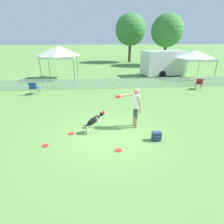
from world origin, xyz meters
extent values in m
plane|color=#5B8C42|center=(0.00, 0.00, 0.00)|extent=(240.00, 240.00, 0.00)
cylinder|color=tan|center=(1.16, 0.40, 0.24)|extent=(0.11, 0.11, 0.48)
cylinder|color=#474C5B|center=(1.16, 0.40, 0.68)|extent=(0.12, 0.12, 0.40)
cylinder|color=tan|center=(1.12, 0.60, 0.24)|extent=(0.11, 0.11, 0.48)
cylinder|color=#474C5B|center=(1.12, 0.60, 0.68)|extent=(0.12, 0.12, 0.40)
cylinder|color=white|center=(1.14, 0.50, 1.18)|extent=(0.33, 0.33, 0.60)
sphere|color=tan|center=(1.14, 0.50, 1.60)|extent=(0.24, 0.24, 0.24)
cylinder|color=tan|center=(1.24, 0.31, 1.09)|extent=(0.22, 0.15, 0.73)
cylinder|color=tan|center=(0.74, 0.62, 1.42)|extent=(0.74, 0.16, 0.14)
cylinder|color=red|center=(0.38, 0.59, 1.36)|extent=(0.22, 0.22, 0.02)
cylinder|color=red|center=(0.38, 0.59, 1.39)|extent=(0.22, 0.22, 0.02)
cylinder|color=red|center=(0.38, 0.59, 1.41)|extent=(0.22, 0.22, 0.02)
ellipsoid|color=black|center=(-0.67, 0.11, 0.54)|extent=(0.70, 0.39, 0.55)
ellipsoid|color=silver|center=(-0.67, 0.11, 0.50)|extent=(0.36, 0.21, 0.27)
sphere|color=black|center=(-0.33, 0.18, 0.77)|extent=(0.16, 0.16, 0.16)
cone|color=black|center=(-0.27, 0.19, 0.82)|extent=(0.16, 0.12, 0.14)
cylinder|color=red|center=(-0.27, 0.19, 0.82)|extent=(0.19, 0.25, 0.20)
cone|color=black|center=(-0.37, 0.22, 0.84)|extent=(0.05, 0.05, 0.07)
cone|color=black|center=(-0.35, 0.13, 0.84)|extent=(0.05, 0.05, 0.07)
cylinder|color=silver|center=(-0.95, 0.14, 0.18)|extent=(0.06, 0.06, 0.36)
cylinder|color=silver|center=(-0.91, -0.04, 0.18)|extent=(0.06, 0.06, 0.36)
cylinder|color=silver|center=(-0.51, 0.22, 0.56)|extent=(0.18, 0.09, 0.29)
cylinder|color=silver|center=(-0.47, 0.07, 0.56)|extent=(0.18, 0.09, 0.29)
cone|color=black|center=(-1.06, 0.02, 0.40)|extent=(0.31, 0.12, 0.21)
cylinder|color=red|center=(-2.40, -0.74, 0.01)|extent=(0.22, 0.22, 0.02)
cylinder|color=red|center=(0.20, -1.24, 0.01)|extent=(0.22, 0.22, 0.02)
cylinder|color=red|center=(-1.58, 0.06, 0.01)|extent=(0.22, 0.22, 0.02)
cube|color=navy|center=(1.72, -0.68, 0.17)|extent=(0.33, 0.21, 0.35)
cube|color=navy|center=(1.72, -0.81, 0.14)|extent=(0.23, 0.04, 0.17)
cube|color=white|center=(0.00, 6.96, 0.25)|extent=(27.05, 0.04, 0.06)
cube|color=white|center=(0.00, 6.96, 0.59)|extent=(27.05, 0.04, 0.06)
cube|color=white|center=(-7.62, 6.96, 0.41)|extent=(0.09, 0.02, 0.82)
cube|color=white|center=(-7.47, 6.96, 0.41)|extent=(0.09, 0.02, 0.82)
cube|color=white|center=(-7.33, 6.96, 0.41)|extent=(0.09, 0.02, 0.82)
cube|color=white|center=(-7.19, 6.96, 0.41)|extent=(0.09, 0.02, 0.82)
cube|color=white|center=(-7.05, 6.96, 0.41)|extent=(0.09, 0.02, 0.82)
cube|color=white|center=(-6.91, 6.96, 0.41)|extent=(0.09, 0.02, 0.82)
cube|color=white|center=(-6.76, 6.96, 0.41)|extent=(0.09, 0.02, 0.82)
cube|color=white|center=(-6.62, 6.96, 0.41)|extent=(0.09, 0.02, 0.82)
cube|color=white|center=(-6.48, 6.96, 0.41)|extent=(0.09, 0.02, 0.82)
cube|color=white|center=(-6.34, 6.96, 0.41)|extent=(0.09, 0.02, 0.82)
cube|color=white|center=(-6.19, 6.96, 0.41)|extent=(0.09, 0.02, 0.82)
cube|color=white|center=(-6.05, 6.96, 0.41)|extent=(0.09, 0.02, 0.82)
cube|color=white|center=(-5.91, 6.96, 0.41)|extent=(0.09, 0.02, 0.82)
cube|color=white|center=(-5.77, 6.96, 0.41)|extent=(0.09, 0.02, 0.82)
cube|color=white|center=(-5.62, 6.96, 0.41)|extent=(0.09, 0.02, 0.82)
cube|color=white|center=(-5.48, 6.96, 0.41)|extent=(0.09, 0.02, 0.82)
cube|color=white|center=(-5.34, 6.96, 0.41)|extent=(0.09, 0.02, 0.82)
cube|color=white|center=(-5.20, 6.96, 0.41)|extent=(0.09, 0.02, 0.82)
cube|color=white|center=(-5.05, 6.96, 0.41)|extent=(0.09, 0.02, 0.82)
cube|color=white|center=(-4.91, 6.96, 0.41)|extent=(0.09, 0.02, 0.82)
cube|color=white|center=(-4.77, 6.96, 0.41)|extent=(0.09, 0.02, 0.82)
cube|color=white|center=(-4.63, 6.96, 0.41)|extent=(0.09, 0.02, 0.82)
cube|color=white|center=(-4.48, 6.96, 0.41)|extent=(0.09, 0.02, 0.82)
cube|color=white|center=(-4.34, 6.96, 0.41)|extent=(0.09, 0.02, 0.82)
cube|color=white|center=(-4.20, 6.96, 0.41)|extent=(0.09, 0.02, 0.82)
cube|color=white|center=(-4.06, 6.96, 0.41)|extent=(0.09, 0.02, 0.82)
cube|color=white|center=(-3.92, 6.96, 0.41)|extent=(0.09, 0.02, 0.82)
cube|color=white|center=(-3.77, 6.96, 0.41)|extent=(0.09, 0.02, 0.82)
cube|color=white|center=(-3.63, 6.96, 0.41)|extent=(0.09, 0.02, 0.82)
cube|color=white|center=(-3.49, 6.96, 0.41)|extent=(0.09, 0.02, 0.82)
cube|color=white|center=(-3.35, 6.96, 0.41)|extent=(0.09, 0.02, 0.82)
cube|color=white|center=(-3.20, 6.96, 0.41)|extent=(0.09, 0.02, 0.82)
cube|color=white|center=(-3.06, 6.96, 0.41)|extent=(0.09, 0.02, 0.82)
cube|color=white|center=(-2.92, 6.96, 0.41)|extent=(0.09, 0.02, 0.82)
cube|color=white|center=(-2.78, 6.96, 0.41)|extent=(0.09, 0.02, 0.82)
cube|color=white|center=(-2.63, 6.96, 0.41)|extent=(0.09, 0.02, 0.82)
cube|color=white|center=(-2.49, 6.96, 0.41)|extent=(0.09, 0.02, 0.82)
cube|color=white|center=(-2.35, 6.96, 0.41)|extent=(0.09, 0.02, 0.82)
cube|color=white|center=(-2.21, 6.96, 0.41)|extent=(0.09, 0.02, 0.82)
cube|color=white|center=(-2.06, 6.96, 0.41)|extent=(0.09, 0.02, 0.82)
cube|color=white|center=(-1.92, 6.96, 0.41)|extent=(0.09, 0.02, 0.82)
cube|color=white|center=(-1.78, 6.96, 0.41)|extent=(0.09, 0.02, 0.82)
cube|color=white|center=(-1.64, 6.96, 0.41)|extent=(0.09, 0.02, 0.82)
cube|color=white|center=(-1.49, 6.96, 0.41)|extent=(0.09, 0.02, 0.82)
cube|color=white|center=(-1.35, 6.96, 0.41)|extent=(0.09, 0.02, 0.82)
cube|color=white|center=(-1.21, 6.96, 0.41)|extent=(0.09, 0.02, 0.82)
cube|color=white|center=(-1.07, 6.96, 0.41)|extent=(0.09, 0.02, 0.82)
cube|color=white|center=(-0.93, 6.96, 0.41)|extent=(0.09, 0.02, 0.82)
cube|color=white|center=(-0.78, 6.96, 0.41)|extent=(0.09, 0.02, 0.82)
cube|color=white|center=(-0.64, 6.96, 0.41)|extent=(0.09, 0.02, 0.82)
cube|color=white|center=(-0.50, 6.96, 0.41)|extent=(0.09, 0.02, 0.82)
cube|color=white|center=(-0.36, 6.96, 0.41)|extent=(0.09, 0.02, 0.82)
cube|color=white|center=(-0.21, 6.96, 0.41)|extent=(0.09, 0.02, 0.82)
cube|color=white|center=(-0.07, 6.96, 0.41)|extent=(0.09, 0.02, 0.82)
cube|color=white|center=(0.07, 6.96, 0.41)|extent=(0.09, 0.02, 0.82)
cube|color=white|center=(0.21, 6.96, 0.41)|extent=(0.09, 0.02, 0.82)
cube|color=white|center=(0.36, 6.96, 0.41)|extent=(0.09, 0.02, 0.82)
cube|color=white|center=(0.50, 6.96, 0.41)|extent=(0.09, 0.02, 0.82)
cube|color=white|center=(0.64, 6.96, 0.41)|extent=(0.09, 0.02, 0.82)
cube|color=white|center=(0.78, 6.96, 0.41)|extent=(0.09, 0.02, 0.82)
cube|color=white|center=(0.93, 6.96, 0.41)|extent=(0.09, 0.02, 0.82)
cube|color=white|center=(1.07, 6.96, 0.41)|extent=(0.09, 0.02, 0.82)
cube|color=white|center=(1.21, 6.96, 0.41)|extent=(0.09, 0.02, 0.82)
cube|color=white|center=(1.35, 6.96, 0.41)|extent=(0.09, 0.02, 0.82)
cube|color=white|center=(1.49, 6.96, 0.41)|extent=(0.09, 0.02, 0.82)
cube|color=white|center=(1.64, 6.96, 0.41)|extent=(0.09, 0.02, 0.82)
cube|color=white|center=(1.78, 6.96, 0.41)|extent=(0.09, 0.02, 0.82)
cube|color=white|center=(1.92, 6.96, 0.41)|extent=(0.09, 0.02, 0.82)
cube|color=white|center=(2.06, 6.96, 0.41)|extent=(0.09, 0.02, 0.82)
cube|color=white|center=(2.21, 6.96, 0.41)|extent=(0.09, 0.02, 0.82)
cube|color=white|center=(2.35, 6.96, 0.41)|extent=(0.09, 0.02, 0.82)
cube|color=white|center=(2.49, 6.96, 0.41)|extent=(0.09, 0.02, 0.82)
cube|color=white|center=(2.63, 6.96, 0.41)|extent=(0.09, 0.02, 0.82)
cube|color=white|center=(2.78, 6.96, 0.41)|extent=(0.09, 0.02, 0.82)
cube|color=white|center=(2.92, 6.96, 0.41)|extent=(0.09, 0.02, 0.82)
cube|color=white|center=(3.06, 6.96, 0.41)|extent=(0.09, 0.02, 0.82)
cube|color=white|center=(3.20, 6.96, 0.41)|extent=(0.09, 0.02, 0.82)
cube|color=white|center=(3.35, 6.96, 0.41)|extent=(0.09, 0.02, 0.82)
cube|color=white|center=(3.49, 6.96, 0.41)|extent=(0.09, 0.02, 0.82)
cube|color=white|center=(3.63, 6.96, 0.41)|extent=(0.09, 0.02, 0.82)
cube|color=white|center=(3.77, 6.96, 0.41)|extent=(0.09, 0.02, 0.82)
cube|color=white|center=(3.92, 6.96, 0.41)|extent=(0.09, 0.02, 0.82)
cube|color=white|center=(4.06, 6.96, 0.41)|extent=(0.09, 0.02, 0.82)
cube|color=white|center=(4.20, 6.96, 0.41)|extent=(0.09, 0.02, 0.82)
cube|color=white|center=(4.34, 6.96, 0.41)|extent=(0.09, 0.02, 0.82)
cube|color=white|center=(4.48, 6.96, 0.41)|extent=(0.09, 0.02, 0.82)
cube|color=white|center=(4.63, 6.96, 0.41)|extent=(0.09, 0.02, 0.82)
cube|color=white|center=(4.77, 6.96, 0.41)|extent=(0.09, 0.02, 0.82)
cube|color=white|center=(4.91, 6.96, 0.41)|extent=(0.09, 0.02, 0.82)
cube|color=white|center=(5.05, 6.96, 0.41)|extent=(0.09, 0.02, 0.82)
cube|color=white|center=(5.20, 6.96, 0.41)|extent=(0.09, 0.02, 0.82)
cube|color=white|center=(5.34, 6.96, 0.41)|extent=(0.09, 0.02, 0.82)
cube|color=white|center=(5.48, 6.96, 0.41)|extent=(0.09, 0.02, 0.82)
cube|color=white|center=(5.62, 6.96, 0.41)|extent=(0.09, 0.02, 0.82)
cube|color=white|center=(5.77, 6.96, 0.41)|extent=(0.09, 0.02, 0.82)
cube|color=white|center=(5.91, 6.96, 0.41)|extent=(0.09, 0.02, 0.82)
cube|color=white|center=(6.05, 6.96, 0.41)|extent=(0.09, 0.02, 0.82)
cube|color=white|center=(6.19, 6.96, 0.41)|extent=(0.09, 0.02, 0.82)
cube|color=white|center=(6.34, 6.96, 0.41)|extent=(0.09, 0.02, 0.82)
cube|color=white|center=(6.48, 6.96, 0.41)|extent=(0.09, 0.02, 0.82)
cube|color=white|center=(6.62, 6.96, 0.41)|extent=(0.09, 0.02, 0.82)
cube|color=white|center=(6.76, 6.96, 0.41)|extent=(0.09, 0.02, 0.82)
cube|color=white|center=(6.91, 6.96, 0.41)|extent=(0.09, 0.02, 0.82)
cube|color=white|center=(7.05, 6.96, 0.41)|extent=(0.09, 0.02, 0.82)
cube|color=white|center=(7.19, 6.96, 0.41)|extent=(0.09, 0.02, 0.82)
cube|color=white|center=(7.33, 6.96, 0.41)|extent=(0.09, 0.02, 0.82)
cube|color=white|center=(7.47, 6.96, 0.41)|extent=(0.09, 0.02, 0.82)
cube|color=white|center=(7.62, 6.96, 0.41)|extent=(0.09, 0.02, 0.82)
cube|color=white|center=(7.76, 6.96, 0.41)|extent=(0.09, 0.02, 0.82)
cube|color=white|center=(7.90, 6.96, 0.41)|extent=(0.09, 0.02, 0.82)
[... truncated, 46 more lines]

